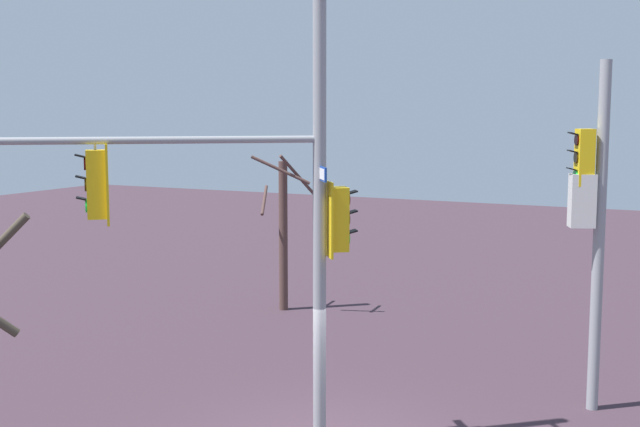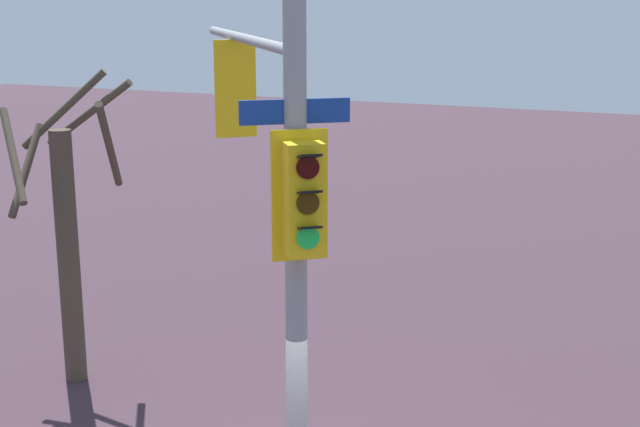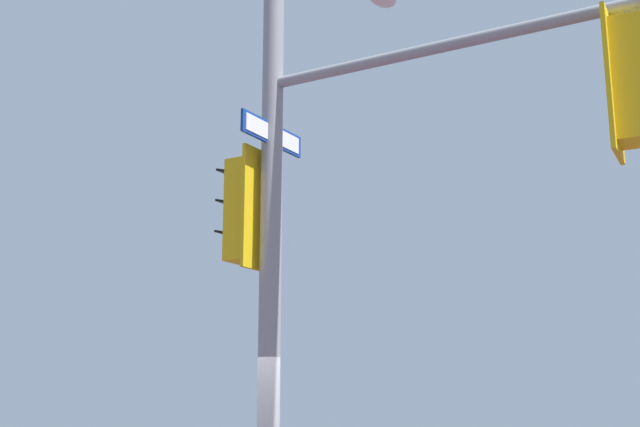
% 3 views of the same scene
% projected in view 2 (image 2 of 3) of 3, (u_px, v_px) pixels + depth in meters
% --- Properties ---
extents(main_signal_pole_assembly, '(6.30, 3.82, 8.26)m').
position_uv_depth(main_signal_pole_assembly, '(261.00, 124.00, 9.44)').
color(main_signal_pole_assembly, gray).
rests_on(main_signal_pole_assembly, ground).
extents(bare_tree_across_street, '(2.07, 2.08, 4.83)m').
position_uv_depth(bare_tree_across_street, '(67.00, 233.00, 13.73)').
color(bare_tree_across_street, '#453B2F').
rests_on(bare_tree_across_street, ground).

